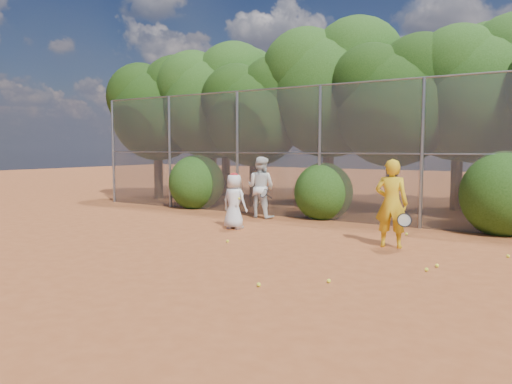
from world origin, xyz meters
The scene contains 24 objects.
ground centered at (0.00, 0.00, 0.00)m, with size 80.00×80.00×0.00m, color #984922.
fence_back centered at (-0.12, 6.00, 2.05)m, with size 20.05×0.09×4.03m.
tree_0 centered at (-9.44, 8.04, 3.93)m, with size 4.38×3.81×6.00m.
tree_1 centered at (-6.94, 8.54, 4.16)m, with size 4.64×4.03×6.35m.
tree_2 centered at (-4.45, 7.83, 3.58)m, with size 3.99×3.47×5.47m.
tree_3 centered at (-1.94, 8.84, 4.40)m, with size 4.89×4.26×6.70m.
tree_4 centered at (0.55, 8.24, 3.76)m, with size 4.19×3.64×5.73m.
tree_5 centered at (3.06, 9.04, 4.05)m, with size 4.51×3.92×6.17m.
tree_9 centered at (-7.94, 10.84, 4.34)m, with size 4.83×4.20×6.62m.
tree_10 centered at (-2.93, 11.05, 4.63)m, with size 5.15×4.48×7.06m.
tree_11 centered at (2.06, 10.64, 4.16)m, with size 4.64×4.03×6.35m.
bush_0 centered at (-6.00, 6.30, 1.00)m, with size 2.00×2.00×2.00m, color #1D4110.
bush_1 centered at (-1.00, 6.30, 0.90)m, with size 1.80×1.80×1.80m, color #1D4110.
bush_2 centered at (4.00, 6.30, 1.10)m, with size 2.20×2.20×2.20m, color #1D4110.
player_yellow centered at (2.14, 3.05, 0.96)m, with size 0.90×0.60×1.92m.
player_teen centered at (-2.16, 3.23, 0.75)m, with size 0.73×0.48×1.50m.
player_white centered at (-2.70, 5.40, 0.94)m, with size 0.93×0.79×1.89m.
ball_0 centered at (3.44, 1.70, 0.03)m, with size 0.07×0.07×0.07m, color yellow.
ball_1 centered at (4.43, 3.28, 0.03)m, with size 0.07×0.07×0.07m, color yellow.
ball_2 centered at (1.39, -1.12, 0.03)m, with size 0.07×0.07×0.07m, color yellow.
ball_3 centered at (3.35, 1.29, 0.03)m, with size 0.07×0.07×0.07m, color yellow.
ball_4 centered at (-1.16, 1.54, 0.03)m, with size 0.07×0.07×0.07m, color yellow.
ball_5 centered at (2.01, 4.71, 0.03)m, with size 0.07×0.07×0.07m, color yellow.
ball_6 centered at (2.22, -0.33, 0.03)m, with size 0.07×0.07×0.07m, color yellow.
Camera 1 is at (5.50, -7.56, 2.18)m, focal length 35.00 mm.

